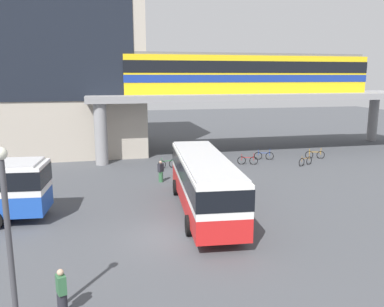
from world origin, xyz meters
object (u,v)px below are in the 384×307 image
object	(u,v)px
bus_main	(204,178)
pedestrian_by_bike_rack	(62,294)
bicycle_green	(167,164)
bicycle_black	(205,167)
station_building	(26,51)
bicycle_brown	(305,161)
bicycle_blue	(264,156)
bicycle_red	(248,160)
pedestrian_near_building	(161,172)
bicycle_orange	(315,155)
train	(248,73)

from	to	relation	value
bus_main	pedestrian_by_bike_rack	world-z (taller)	bus_main
bicycle_green	bicycle_black	bearing A→B (deg)	-32.80
station_building	bicycle_brown	size ratio (longest dim) A/B	13.55
bus_main	bicycle_green	world-z (taller)	bus_main
bus_main	bicycle_blue	bearing A→B (deg)	54.12
bicycle_red	station_building	bearing A→B (deg)	149.56
bicycle_blue	pedestrian_near_building	world-z (taller)	pedestrian_near_building
bicycle_blue	bicycle_brown	distance (m)	3.94
bus_main	bicycle_brown	distance (m)	15.01
bicycle_orange	pedestrian_by_bike_rack	distance (m)	28.91
bicycle_brown	train	bearing A→B (deg)	110.47
bicycle_orange	bicycle_brown	bearing A→B (deg)	-133.99
bicycle_orange	station_building	bearing A→B (deg)	158.44
bicycle_green	pedestrian_near_building	bearing A→B (deg)	-105.72
bicycle_green	station_building	bearing A→B (deg)	137.66
bicycle_black	pedestrian_by_bike_rack	xyz separation A→B (m)	(-9.41, -17.61, 0.39)
bicycle_orange	pedestrian_near_building	xyz separation A→B (m)	(-15.26, -4.90, 0.38)
bicycle_black	bicycle_green	world-z (taller)	same
bicycle_orange	pedestrian_by_bike_rack	world-z (taller)	pedestrian_by_bike_rack
station_building	train	bearing A→B (deg)	-14.51
bus_main	bicycle_green	size ratio (longest dim) A/B	6.51
bicycle_green	bicycle_brown	bearing A→B (deg)	-7.79
station_building	bicycle_red	bearing A→B (deg)	-30.44
station_building	pedestrian_by_bike_rack	xyz separation A→B (m)	(5.64, -30.58, -9.30)
pedestrian_near_building	bicycle_orange	bearing A→B (deg)	17.81
bicycle_green	bicycle_red	xyz separation A→B (m)	(7.06, -0.18, 0.00)
bicycle_blue	bicycle_brown	xyz separation A→B (m)	(2.57, -2.99, 0.00)
station_building	bicycle_red	world-z (taller)	station_building
station_building	train	xyz separation A→B (m)	(21.35, -5.53, -2.18)
bus_main	bicycle_black	bearing A→B (deg)	74.59
bicycle_green	pedestrian_by_bike_rack	world-z (taller)	pedestrian_by_bike_rack
bicycle_brown	bus_main	bearing A→B (deg)	-140.76
bicycle_black	bicycle_brown	bearing A→B (deg)	1.20
station_building	pedestrian_by_bike_rack	bearing A→B (deg)	-79.56
bus_main	bicycle_orange	size ratio (longest dim) A/B	6.50
station_building	bicycle_orange	distance (m)	29.94
train	bicycle_brown	distance (m)	10.79
station_building	bicycle_brown	xyz separation A→B (m)	(24.06, -12.78, -9.70)
bus_main	pedestrian_by_bike_rack	bearing A→B (deg)	-129.39
pedestrian_by_bike_rack	station_building	bearing A→B (deg)	100.44
bus_main	bicycle_black	world-z (taller)	bus_main
bicycle_green	pedestrian_near_building	size ratio (longest dim) A/B	1.09
station_building	bicycle_blue	size ratio (longest dim) A/B	13.04
bicycle_black	bicycle_red	xyz separation A→B (m)	(4.26, 1.62, 0.00)
pedestrian_near_building	bicycle_black	bearing A→B (deg)	30.58
bicycle_blue	pedestrian_near_building	size ratio (longest dim) A/B	1.08
pedestrian_by_bike_rack	pedestrian_near_building	bearing A→B (deg)	70.37
bicycle_brown	bicycle_orange	bearing A→B (deg)	46.01
bicycle_green	bicycle_orange	size ratio (longest dim) A/B	1.00
bus_main	bicycle_green	xyz separation A→B (m)	(-0.25, 11.06, -1.63)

